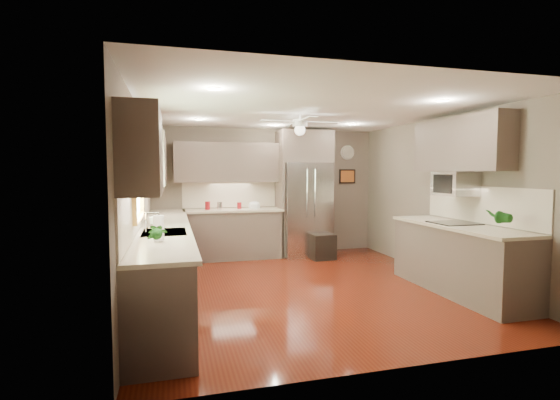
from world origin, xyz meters
name	(u,v)px	position (x,y,z in m)	size (l,w,h in m)	color
floor	(306,287)	(0.00, 0.00, 0.00)	(5.00, 5.00, 0.00)	#51150A
ceiling	(307,111)	(0.00, 0.00, 2.50)	(5.00, 5.00, 0.00)	white
wall_back	(266,192)	(0.00, 2.50, 1.25)	(4.50, 4.50, 0.00)	#675C4F
wall_front	(404,220)	(0.00, -2.50, 1.25)	(4.50, 4.50, 0.00)	#675C4F
wall_left	(138,203)	(-2.25, 0.00, 1.25)	(5.00, 5.00, 0.00)	#675C4F
wall_right	(443,197)	(2.25, 0.00, 1.25)	(5.00, 5.00, 0.00)	#675C4F
canister_a	(208,206)	(-1.20, 2.18, 1.02)	(0.09, 0.09, 0.15)	maroon
canister_b	(220,206)	(-0.97, 2.19, 1.01)	(0.09, 0.09, 0.14)	silver
canister_d	(239,206)	(-0.59, 2.24, 1.00)	(0.08, 0.08, 0.13)	maroon
soap_bottle	(154,220)	(-2.06, -0.08, 1.04)	(0.09, 0.09, 0.20)	white
potted_plant_left	(157,232)	(-1.97, -1.65, 1.10)	(0.17, 0.12, 0.33)	#195317
potted_plant_right	(497,217)	(1.91, -1.46, 1.11)	(0.19, 0.15, 0.34)	#195317
bowl	(255,207)	(-0.30, 2.19, 0.97)	(0.22, 0.22, 0.05)	beige
left_run	(164,259)	(-1.95, 0.15, 0.48)	(0.65, 4.70, 1.45)	brown
back_run	(233,233)	(-0.72, 2.20, 0.48)	(1.85, 0.65, 1.45)	brown
uppers	(245,157)	(-0.74, 0.71, 1.87)	(4.50, 4.70, 0.95)	brown
window	(137,180)	(-2.22, -0.50, 1.55)	(0.05, 1.12, 0.92)	#BFF2B2
sink	(164,235)	(-1.93, -0.50, 0.91)	(0.50, 0.70, 0.32)	silver
refrigerator	(305,195)	(0.70, 2.16, 1.19)	(1.06, 0.75, 2.45)	silver
right_run	(459,257)	(1.93, -0.80, 0.48)	(0.70, 2.20, 1.45)	brown
microwave	(455,184)	(2.03, -0.55, 1.48)	(0.43, 0.55, 0.34)	silver
ceiling_fan	(300,125)	(0.00, 0.30, 2.33)	(1.18, 1.18, 0.32)	white
recessed_lights	(295,115)	(-0.04, 0.40, 2.49)	(2.84, 3.14, 0.01)	white
wall_clock	(347,153)	(1.75, 2.48, 2.05)	(0.30, 0.03, 0.30)	white
framed_print	(347,176)	(1.75, 2.48, 1.55)	(0.36, 0.03, 0.30)	black
stool	(322,246)	(0.89, 1.70, 0.24)	(0.45, 0.45, 0.50)	black
paper_towel	(159,228)	(-1.97, -1.19, 1.08)	(0.11, 0.11, 0.27)	white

